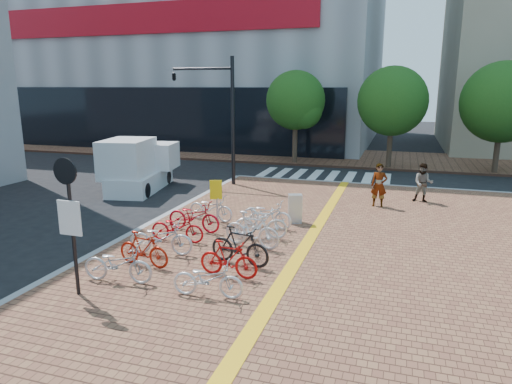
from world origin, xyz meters
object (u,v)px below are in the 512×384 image
(bike_4, at_px, (194,216))
(traffic_light_pole, at_px, (205,97))
(pedestrian_a, at_px, (379,185))
(bike_0, at_px, (118,264))
(bike_9, at_px, (252,230))
(notice_sign, at_px, (70,210))
(bike_10, at_px, (260,223))
(pedestrian_b, at_px, (423,183))
(bike_5, at_px, (211,208))
(yellow_sign, at_px, (216,194))
(bike_8, at_px, (240,246))
(bike_1, at_px, (143,249))
(bike_2, at_px, (161,238))
(utility_box, at_px, (295,209))
(bike_3, at_px, (177,227))
(box_truck, at_px, (139,166))
(bike_7, at_px, (228,259))
(bike_11, at_px, (267,214))
(bike_6, at_px, (208,279))

(bike_4, relative_size, traffic_light_pole, 0.31)
(pedestrian_a, bearing_deg, bike_0, -122.28)
(bike_9, height_order, notice_sign, notice_sign)
(bike_10, height_order, pedestrian_b, pedestrian_b)
(bike_9, distance_m, pedestrian_a, 7.28)
(bike_5, bearing_deg, notice_sign, -176.43)
(bike_10, xyz_separation_m, yellow_sign, (-2.02, 1.12, 0.60))
(bike_8, height_order, notice_sign, notice_sign)
(bike_8, height_order, bike_10, bike_8)
(bike_1, bearing_deg, pedestrian_a, -27.30)
(bike_2, distance_m, utility_box, 5.38)
(bike_3, xyz_separation_m, yellow_sign, (0.47, 2.21, 0.66))
(utility_box, relative_size, yellow_sign, 0.65)
(box_truck, bearing_deg, traffic_light_pole, 38.07)
(bike_7, height_order, notice_sign, notice_sign)
(bike_0, height_order, traffic_light_pole, traffic_light_pole)
(bike_5, distance_m, bike_11, 2.25)
(bike_4, height_order, bike_5, bike_4)
(bike_10, height_order, traffic_light_pole, traffic_light_pole)
(pedestrian_b, distance_m, yellow_sign, 9.28)
(bike_9, height_order, pedestrian_b, pedestrian_b)
(bike_10, height_order, bike_11, bike_10)
(bike_7, relative_size, utility_box, 1.54)
(bike_10, relative_size, yellow_sign, 1.08)
(bike_3, bearing_deg, bike_11, -47.55)
(yellow_sign, bearing_deg, bike_2, -96.58)
(bike_0, height_order, bike_1, bike_1)
(bike_6, height_order, bike_7, bike_7)
(bike_11, bearing_deg, traffic_light_pole, 44.49)
(bike_3, xyz_separation_m, traffic_light_pole, (-2.86, 8.92, 3.92))
(bike_10, relative_size, pedestrian_b, 1.05)
(bike_7, relative_size, box_truck, 0.34)
(bike_11, relative_size, box_truck, 0.39)
(bike_2, height_order, bike_8, bike_8)
(bike_3, height_order, bike_9, bike_9)
(pedestrian_a, relative_size, pedestrian_b, 1.07)
(bike_4, relative_size, bike_8, 1.08)
(pedestrian_a, height_order, utility_box, pedestrian_a)
(bike_0, xyz_separation_m, yellow_sign, (0.46, 5.51, 0.64))
(bike_2, relative_size, bike_6, 1.13)
(bike_4, bearing_deg, bike_9, -106.70)
(bike_6, distance_m, bike_7, 1.26)
(utility_box, relative_size, notice_sign, 0.32)
(utility_box, bearing_deg, bike_1, -120.11)
(bike_5, distance_m, bike_9, 3.34)
(bike_7, bearing_deg, traffic_light_pole, 29.42)
(bike_0, relative_size, box_truck, 0.39)
(bike_5, xyz_separation_m, traffic_light_pole, (-2.95, 6.37, 3.91))
(bike_1, relative_size, box_truck, 0.34)
(bike_7, distance_m, utility_box, 5.37)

